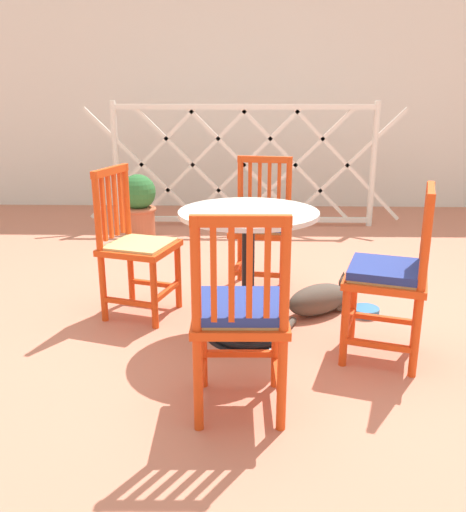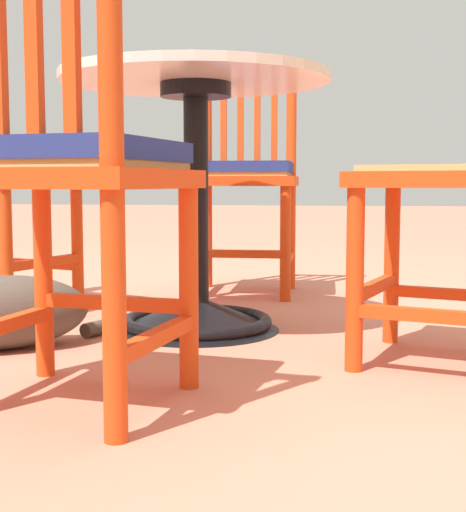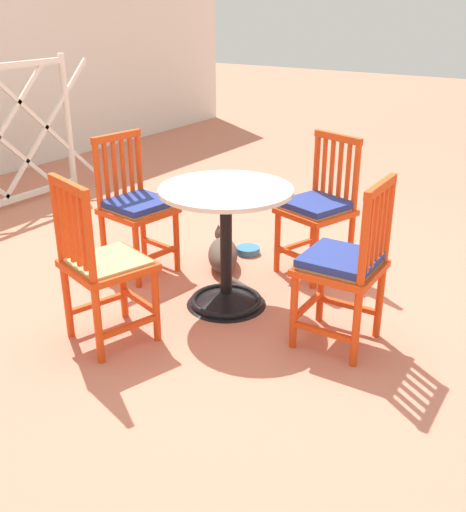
{
  "view_description": "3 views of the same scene",
  "coord_description": "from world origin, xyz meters",
  "px_view_note": "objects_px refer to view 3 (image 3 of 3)",
  "views": [
    {
      "loc": [
        -0.1,
        -2.83,
        1.36
      ],
      "look_at": [
        -0.17,
        0.05,
        0.46
      ],
      "focal_mm": 37.86,
      "sensor_mm": 36.0,
      "label": 1
    },
    {
      "loc": [
        -0.51,
        2.09,
        0.42
      ],
      "look_at": [
        -0.18,
        -0.12,
        0.2
      ],
      "focal_mm": 52.11,
      "sensor_mm": 36.0,
      "label": 2
    },
    {
      "loc": [
        -2.79,
        -1.8,
        1.7
      ],
      "look_at": [
        -0.22,
        -0.13,
        0.39
      ],
      "focal_mm": 42.51,
      "sensor_mm": 36.0,
      "label": 3
    }
  ],
  "objects_px": {
    "orange_chair_by_planter": "(318,209)",
    "tabby_cat": "(223,252)",
    "pet_water_bowl": "(248,250)",
    "orange_chair_at_corner": "(344,266)",
    "orange_chair_tucked_in": "(103,266)",
    "orange_chair_facing_out": "(136,208)",
    "cafe_table": "(226,261)"
  },
  "relations": [
    {
      "from": "orange_chair_facing_out",
      "to": "orange_chair_tucked_in",
      "type": "relative_size",
      "value": 1.0
    },
    {
      "from": "orange_chair_facing_out",
      "to": "tabby_cat",
      "type": "distance_m",
      "value": 0.67
    },
    {
      "from": "orange_chair_tucked_in",
      "to": "cafe_table",
      "type": "bearing_deg",
      "value": -23.93
    },
    {
      "from": "cafe_table",
      "to": "tabby_cat",
      "type": "bearing_deg",
      "value": 35.79
    },
    {
      "from": "orange_chair_at_corner",
      "to": "tabby_cat",
      "type": "height_order",
      "value": "orange_chair_at_corner"
    },
    {
      "from": "orange_chair_facing_out",
      "to": "tabby_cat",
      "type": "height_order",
      "value": "orange_chair_facing_out"
    },
    {
      "from": "orange_chair_tucked_in",
      "to": "pet_water_bowl",
      "type": "xyz_separation_m",
      "value": [
        1.42,
        -0.0,
        -0.41
      ]
    },
    {
      "from": "orange_chair_facing_out",
      "to": "tabby_cat",
      "type": "bearing_deg",
      "value": -48.04
    },
    {
      "from": "orange_chair_facing_out",
      "to": "orange_chair_at_corner",
      "type": "distance_m",
      "value": 1.52
    },
    {
      "from": "pet_water_bowl",
      "to": "orange_chair_facing_out",
      "type": "bearing_deg",
      "value": 144.45
    },
    {
      "from": "tabby_cat",
      "to": "orange_chair_tucked_in",
      "type": "bearing_deg",
      "value": -178.21
    },
    {
      "from": "orange_chair_at_corner",
      "to": "tabby_cat",
      "type": "relative_size",
      "value": 1.6
    },
    {
      "from": "orange_chair_at_corner",
      "to": "orange_chair_by_planter",
      "type": "height_order",
      "value": "same"
    },
    {
      "from": "cafe_table",
      "to": "orange_chair_by_planter",
      "type": "xyz_separation_m",
      "value": [
        0.72,
        -0.24,
        0.16
      ]
    },
    {
      "from": "tabby_cat",
      "to": "orange_chair_facing_out",
      "type": "bearing_deg",
      "value": 131.96
    },
    {
      "from": "orange_chair_facing_out",
      "to": "orange_chair_by_planter",
      "type": "height_order",
      "value": "same"
    },
    {
      "from": "cafe_table",
      "to": "orange_chair_by_planter",
      "type": "relative_size",
      "value": 0.83
    },
    {
      "from": "pet_water_bowl",
      "to": "orange_chair_by_planter",
      "type": "bearing_deg",
      "value": -91.9
    },
    {
      "from": "cafe_table",
      "to": "tabby_cat",
      "type": "distance_m",
      "value": 0.61
    },
    {
      "from": "orange_chair_by_planter",
      "to": "tabby_cat",
      "type": "bearing_deg",
      "value": 113.24
    },
    {
      "from": "orange_chair_by_planter",
      "to": "orange_chair_at_corner",
      "type": "bearing_deg",
      "value": -145.91
    },
    {
      "from": "orange_chair_tucked_in",
      "to": "tabby_cat",
      "type": "distance_m",
      "value": 1.21
    },
    {
      "from": "orange_chair_tucked_in",
      "to": "pet_water_bowl",
      "type": "distance_m",
      "value": 1.48
    },
    {
      "from": "orange_chair_facing_out",
      "to": "orange_chair_tucked_in",
      "type": "bearing_deg",
      "value": -149.3
    },
    {
      "from": "orange_chair_by_planter",
      "to": "orange_chair_facing_out",
      "type": "bearing_deg",
      "value": 122.15
    },
    {
      "from": "pet_water_bowl",
      "to": "orange_chair_at_corner",
      "type": "bearing_deg",
      "value": -126.37
    },
    {
      "from": "orange_chair_facing_out",
      "to": "pet_water_bowl",
      "type": "height_order",
      "value": "orange_chair_facing_out"
    },
    {
      "from": "orange_chair_at_corner",
      "to": "orange_chair_by_planter",
      "type": "relative_size",
      "value": 1.0
    },
    {
      "from": "orange_chair_facing_out",
      "to": "orange_chair_tucked_in",
      "type": "height_order",
      "value": "same"
    },
    {
      "from": "tabby_cat",
      "to": "orange_chair_at_corner",
      "type": "bearing_deg",
      "value": -115.02
    },
    {
      "from": "cafe_table",
      "to": "orange_chair_tucked_in",
      "type": "bearing_deg",
      "value": 156.07
    },
    {
      "from": "orange_chair_tucked_in",
      "to": "orange_chair_facing_out",
      "type": "bearing_deg",
      "value": 30.7
    }
  ]
}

